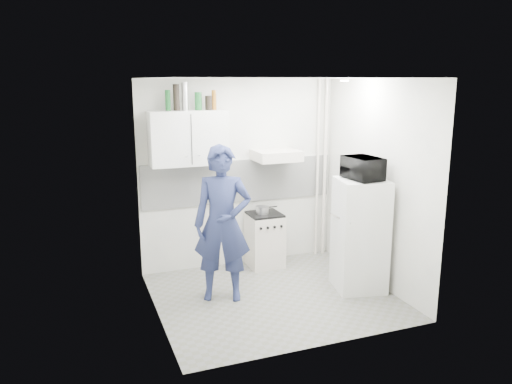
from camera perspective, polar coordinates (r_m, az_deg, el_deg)
name	(u,v)px	position (r m, az deg, el deg)	size (l,w,h in m)	color
floor	(273,296)	(6.23, 1.99, -11.79)	(2.80, 2.80, 0.00)	#626354
ceiling	(275,78)	(5.67, 2.20, 12.89)	(2.80, 2.80, 0.00)	white
wall_back	(239,174)	(6.95, -1.91, 2.08)	(2.80, 2.80, 0.00)	silver
wall_left	(153,203)	(5.43, -11.66, -1.19)	(2.60, 2.60, 0.00)	silver
wall_right	(376,184)	(6.47, 13.60, 0.93)	(2.60, 2.60, 0.00)	silver
person	(223,224)	(5.88, -3.84, -3.64)	(0.68, 0.44, 1.86)	navy
stove	(265,240)	(7.05, 0.99, -5.56)	(0.46, 0.46, 0.74)	beige
fridge	(360,235)	(6.34, 11.79, -4.82)	(0.58, 0.58, 1.40)	white
stove_top	(265,214)	(6.94, 1.00, -2.55)	(0.44, 0.44, 0.03)	black
saucepan	(262,210)	(6.92, 0.73, -2.06)	(0.18, 0.18, 0.10)	silver
microwave	(363,168)	(6.15, 12.14, 2.66)	(0.34, 0.50, 0.28)	black
bottle_b	(168,100)	(6.41, -10.05, 10.27)	(0.07, 0.07, 0.26)	#144C1E
bottle_c	(176,97)	(6.43, -9.10, 10.62)	(0.08, 0.08, 0.33)	black
bottle_d	(185,96)	(6.46, -8.14, 10.76)	(0.08, 0.08, 0.35)	silver
canister_a	(198,101)	(6.50, -6.61, 10.27)	(0.09, 0.09, 0.23)	#144C1E
canister_b	(209,103)	(6.54, -5.42, 10.11)	(0.10, 0.10, 0.18)	black
bottle_e	(214,100)	(6.55, -4.82, 10.44)	(0.06, 0.06, 0.25)	brown
upper_cabinet	(188,138)	(6.50, -7.74, 6.14)	(1.00, 0.35, 0.70)	white
range_hood	(276,155)	(6.84, 2.34, 4.19)	(0.60, 0.50, 0.14)	beige
backsplash	(240,181)	(6.96, -1.86, 1.25)	(2.74, 0.03, 0.60)	white
pipe_a	(325,169)	(7.40, 7.88, 2.62)	(0.05, 0.05, 2.60)	beige
pipe_b	(318,170)	(7.34, 7.05, 2.56)	(0.04, 0.04, 2.60)	beige
ceiling_spot_fixture	(344,81)	(6.30, 10.08, 12.42)	(0.10, 0.10, 0.02)	white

